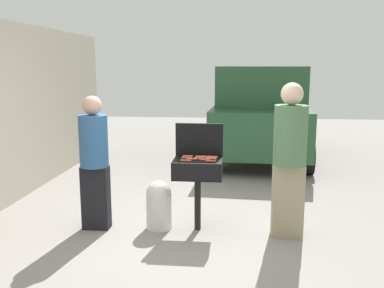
% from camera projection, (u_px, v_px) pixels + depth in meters
% --- Properties ---
extents(ground_plane, '(24.00, 24.00, 0.00)m').
position_uv_depth(ground_plane, '(179.00, 235.00, 5.19)').
color(ground_plane, gray).
extents(house_wall_side, '(0.24, 8.00, 2.68)m').
position_uv_depth(house_wall_side, '(1.00, 114.00, 6.20)').
color(house_wall_side, '#B2A893').
rests_on(house_wall_side, ground).
extents(bbq_grill, '(0.60, 0.44, 0.90)m').
position_uv_depth(bbq_grill, '(198.00, 171.00, 5.22)').
color(bbq_grill, black).
rests_on(bbq_grill, ground).
extents(grill_lid_open, '(0.60, 0.05, 0.42)m').
position_uv_depth(grill_lid_open, '(199.00, 140.00, 5.38)').
color(grill_lid_open, black).
rests_on(grill_lid_open, bbq_grill).
extents(hot_dog_0, '(0.13, 0.04, 0.03)m').
position_uv_depth(hot_dog_0, '(186.00, 161.00, 5.09)').
color(hot_dog_0, '#B74C33').
rests_on(hot_dog_0, bbq_grill).
extents(hot_dog_1, '(0.13, 0.03, 0.03)m').
position_uv_depth(hot_dog_1, '(192.00, 159.00, 5.18)').
color(hot_dog_1, '#C6593D').
rests_on(hot_dog_1, bbq_grill).
extents(hot_dog_2, '(0.13, 0.04, 0.03)m').
position_uv_depth(hot_dog_2, '(209.00, 157.00, 5.28)').
color(hot_dog_2, '#B74C33').
rests_on(hot_dog_2, bbq_grill).
extents(hot_dog_3, '(0.13, 0.03, 0.03)m').
position_uv_depth(hot_dog_3, '(201.00, 157.00, 5.32)').
color(hot_dog_3, '#C6593D').
rests_on(hot_dog_3, bbq_grill).
extents(hot_dog_4, '(0.13, 0.03, 0.03)m').
position_uv_depth(hot_dog_4, '(187.00, 158.00, 5.24)').
color(hot_dog_4, '#B74C33').
rests_on(hot_dog_4, bbq_grill).
extents(hot_dog_5, '(0.13, 0.04, 0.03)m').
position_uv_depth(hot_dog_5, '(213.00, 157.00, 5.31)').
color(hot_dog_5, '#B74C33').
rests_on(hot_dog_5, bbq_grill).
extents(hot_dog_6, '(0.13, 0.03, 0.03)m').
position_uv_depth(hot_dog_6, '(211.00, 159.00, 5.19)').
color(hot_dog_6, '#C6593D').
rests_on(hot_dog_6, bbq_grill).
extents(hot_dog_7, '(0.13, 0.04, 0.03)m').
position_uv_depth(hot_dog_7, '(211.00, 158.00, 5.24)').
color(hot_dog_7, '#C6593D').
rests_on(hot_dog_7, bbq_grill).
extents(hot_dog_8, '(0.13, 0.03, 0.03)m').
position_uv_depth(hot_dog_8, '(200.00, 158.00, 5.24)').
color(hot_dog_8, '#C6593D').
rests_on(hot_dog_8, bbq_grill).
extents(hot_dog_9, '(0.13, 0.03, 0.03)m').
position_uv_depth(hot_dog_9, '(211.00, 161.00, 5.07)').
color(hot_dog_9, '#AD4228').
rests_on(hot_dog_9, bbq_grill).
extents(hot_dog_10, '(0.13, 0.04, 0.03)m').
position_uv_depth(hot_dog_10, '(188.00, 156.00, 5.34)').
color(hot_dog_10, '#C6593D').
rests_on(hot_dog_10, bbq_grill).
extents(hot_dog_11, '(0.13, 0.04, 0.03)m').
position_uv_depth(hot_dog_11, '(204.00, 160.00, 5.15)').
color(hot_dog_11, '#C6593D').
rests_on(hot_dog_11, bbq_grill).
extents(propane_tank, '(0.32, 0.32, 0.62)m').
position_uv_depth(propane_tank, '(159.00, 204.00, 5.34)').
color(propane_tank, silver).
rests_on(propane_tank, ground).
extents(person_left, '(0.35, 0.35, 1.68)m').
position_uv_depth(person_left, '(94.00, 158.00, 5.24)').
color(person_left, black).
rests_on(person_left, ground).
extents(person_right, '(0.39, 0.39, 1.84)m').
position_uv_depth(person_right, '(290.00, 155.00, 4.98)').
color(person_right, gray).
rests_on(person_right, ground).
extents(parked_minivan, '(2.22, 4.50, 2.02)m').
position_uv_depth(parked_minivan, '(260.00, 112.00, 9.50)').
color(parked_minivan, '#234C2D').
rests_on(parked_minivan, ground).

